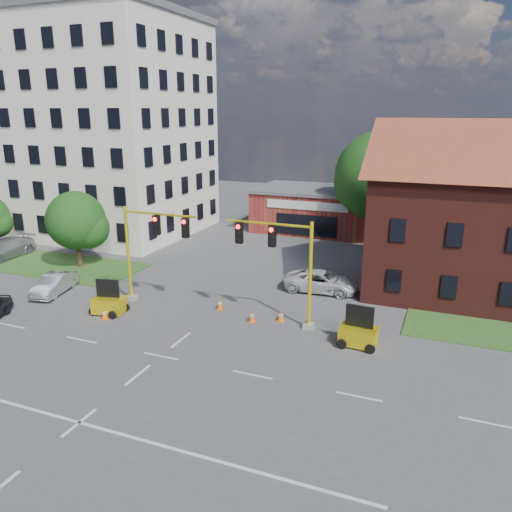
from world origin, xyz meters
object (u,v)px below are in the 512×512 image
at_px(signal_mast_west, 149,244).
at_px(signal_mast_east, 282,259).
at_px(pickup_white, 322,282).
at_px(trailer_east, 359,334).
at_px(trailer_west, 109,303).

distance_m(signal_mast_west, signal_mast_east, 8.71).
xyz_separation_m(signal_mast_west, pickup_white, (9.50, 6.19, -3.22)).
height_order(signal_mast_east, trailer_east, signal_mast_east).
height_order(signal_mast_west, pickup_white, signal_mast_west).
relative_size(signal_mast_east, trailer_west, 2.96).
distance_m(signal_mast_east, trailer_west, 11.02).
relative_size(signal_mast_east, pickup_white, 1.23).
bearing_deg(pickup_white, trailer_east, -155.24).
bearing_deg(trailer_west, signal_mast_east, 1.22).
xyz_separation_m(trailer_east, pickup_white, (-3.88, 7.31, 0.03)).
bearing_deg(signal_mast_west, signal_mast_east, 0.00).
distance_m(trailer_east, pickup_white, 8.28).
bearing_deg(signal_mast_east, trailer_west, -166.81).
bearing_deg(trailer_west, signal_mast_west, 45.46).
height_order(signal_mast_east, trailer_west, signal_mast_east).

